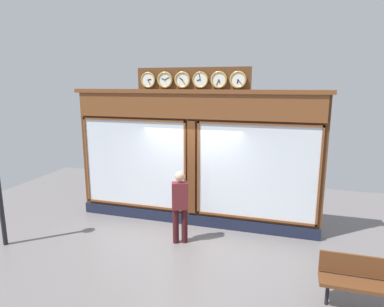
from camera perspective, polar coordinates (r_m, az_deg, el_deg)
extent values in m
plane|color=slate|center=(6.56, -7.57, -21.48)|extent=(14.00, 14.00, 0.00)
cube|color=#5B3319|center=(8.47, 0.29, -1.18)|extent=(6.27, 0.30, 3.36)
cube|color=#191E33|center=(8.80, -0.04, -11.25)|extent=(6.27, 0.08, 0.28)
cube|color=brown|center=(8.09, -0.08, 8.08)|extent=(6.15, 0.08, 0.60)
cube|color=brown|center=(8.09, -0.04, 10.57)|extent=(6.40, 0.20, 0.10)
cube|color=silver|center=(8.06, 10.91, -3.21)|extent=(2.79, 0.02, 2.26)
cube|color=brown|center=(7.82, 11.22, 4.94)|extent=(2.89, 0.04, 0.05)
cube|color=brown|center=(8.41, 10.58, -10.85)|extent=(2.89, 0.04, 0.05)
cube|color=brown|center=(8.03, 21.02, -3.85)|extent=(0.05, 0.04, 2.36)
cube|color=brown|center=(8.29, 1.09, -2.56)|extent=(0.05, 0.04, 2.36)
cube|color=silver|center=(8.93, -9.87, -1.68)|extent=(2.79, 0.02, 2.26)
cube|color=brown|center=(8.72, -10.20, 5.68)|extent=(2.89, 0.04, 0.05)
cube|color=brown|center=(9.25, -9.67, -8.67)|extent=(2.89, 0.04, 0.05)
cube|color=brown|center=(9.62, -17.51, -1.08)|extent=(0.05, 0.04, 2.36)
cube|color=brown|center=(8.39, -1.22, -2.39)|extent=(0.05, 0.04, 2.36)
cube|color=#5B3319|center=(8.34, -0.06, -2.47)|extent=(0.20, 0.10, 2.36)
cube|color=#5B3319|center=(8.13, 0.04, 12.49)|extent=(2.80, 0.06, 0.58)
cylinder|color=white|center=(7.80, 7.88, 12.40)|extent=(0.31, 0.02, 0.31)
torus|color=#B79347|center=(7.80, 7.87, 12.40)|extent=(0.39, 0.05, 0.39)
cube|color=black|center=(7.79, 7.80, 12.10)|extent=(0.03, 0.01, 0.09)
cube|color=black|center=(7.78, 8.17, 12.02)|extent=(0.10, 0.01, 0.11)
sphere|color=black|center=(7.78, 7.86, 12.40)|extent=(0.02, 0.02, 0.02)
cylinder|color=white|center=(7.88, 4.62, 12.47)|extent=(0.31, 0.02, 0.31)
torus|color=#B79347|center=(7.88, 4.61, 12.47)|extent=(0.39, 0.05, 0.39)
cube|color=black|center=(7.87, 4.70, 12.18)|extent=(0.05, 0.01, 0.09)
cube|color=black|center=(7.87, 4.39, 12.03)|extent=(0.06, 0.01, 0.13)
sphere|color=black|center=(7.87, 4.59, 12.47)|extent=(0.02, 0.02, 0.02)
cylinder|color=white|center=(7.99, 1.43, 12.49)|extent=(0.31, 0.02, 0.31)
torus|color=#B79347|center=(7.98, 1.43, 12.49)|extent=(0.38, 0.04, 0.38)
cube|color=black|center=(7.99, 1.11, 12.45)|extent=(0.09, 0.01, 0.03)
cube|color=black|center=(7.98, 1.32, 12.96)|extent=(0.04, 0.01, 0.13)
sphere|color=black|center=(7.97, 1.40, 12.49)|extent=(0.02, 0.02, 0.02)
cylinder|color=white|center=(8.12, -1.66, 12.48)|extent=(0.31, 0.02, 0.31)
torus|color=#B79347|center=(8.11, -1.67, 12.48)|extent=(0.39, 0.05, 0.39)
cube|color=black|center=(8.11, -1.93, 12.66)|extent=(0.08, 0.01, 0.06)
cube|color=black|center=(8.09, -1.44, 12.09)|extent=(0.08, 0.01, 0.12)
sphere|color=black|center=(8.10, -1.70, 12.48)|extent=(0.02, 0.02, 0.02)
cylinder|color=white|center=(8.27, -4.65, 12.44)|extent=(0.31, 0.02, 0.31)
torus|color=#B79347|center=(8.26, -4.66, 12.44)|extent=(0.39, 0.05, 0.39)
cube|color=black|center=(8.27, -4.95, 12.54)|extent=(0.09, 0.01, 0.05)
cube|color=black|center=(8.23, -4.31, 12.67)|extent=(0.12, 0.01, 0.08)
sphere|color=black|center=(8.25, -4.70, 12.44)|extent=(0.02, 0.02, 0.02)
cylinder|color=white|center=(8.44, -7.52, 12.37)|extent=(0.31, 0.02, 0.31)
torus|color=#B79347|center=(8.43, -7.53, 12.37)|extent=(0.38, 0.04, 0.38)
cube|color=black|center=(8.41, -7.30, 12.43)|extent=(0.09, 0.01, 0.03)
cube|color=black|center=(8.41, -7.35, 11.97)|extent=(0.07, 0.01, 0.12)
sphere|color=black|center=(8.42, -7.57, 12.37)|extent=(0.02, 0.02, 0.02)
cylinder|color=#3A1316|center=(7.80, -2.79, -12.25)|extent=(0.14, 0.14, 0.82)
cylinder|color=#3A1316|center=(7.81, -1.29, -12.20)|extent=(0.14, 0.14, 0.82)
cube|color=maroon|center=(7.54, -2.08, -7.22)|extent=(0.42, 0.34, 0.62)
sphere|color=tan|center=(7.40, -2.10, -3.93)|extent=(0.22, 0.22, 0.22)
cube|color=#5B3319|center=(6.33, 27.53, -19.38)|extent=(1.40, 0.40, 0.06)
cube|color=#5B3319|center=(6.36, 27.46, -16.74)|extent=(1.40, 0.04, 0.36)
cylinder|color=black|center=(6.36, 22.11, -21.09)|extent=(0.06, 0.06, 0.45)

